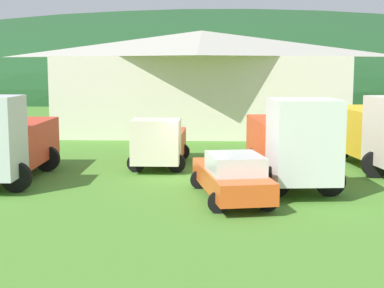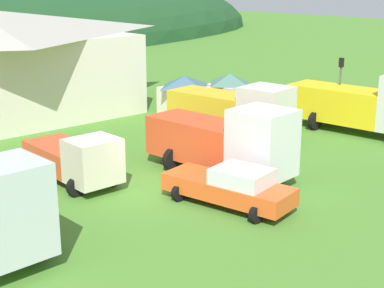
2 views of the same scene
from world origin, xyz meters
TOP-DOWN VIEW (x-y plane):
  - ground_plane at (0.00, 0.00)m, footprint 200.00×200.00m
  - forested_hill_backdrop at (0.00, 68.36)m, footprint 143.14×60.00m
  - depot_building at (-0.34, 16.52)m, footprint 19.92×11.29m
  - play_shed_cream at (9.61, 8.31)m, footprint 2.82×2.60m
  - tow_truck_silver at (-7.56, -1.44)m, footprint 3.30×6.97m
  - light_truck_cream at (-1.80, 2.33)m, footprint 2.55×5.42m
  - heavy_rig_white at (3.68, -1.47)m, footprint 3.47×7.46m
  - heavy_rig_striped at (7.99, 2.32)m, footprint 3.64×7.34m
  - service_pickup_orange at (1.37, -4.05)m, footprint 2.98×5.63m
  - traffic_cone_near_pickup at (-1.97, 4.65)m, footprint 0.36×0.36m

SIDE VIEW (x-z plane):
  - ground_plane at x=0.00m, z-range 0.00..0.00m
  - forested_hill_backdrop at x=0.00m, z-range -13.00..13.00m
  - traffic_cone_near_pickup at x=-1.97m, z-range -0.26..0.26m
  - service_pickup_orange at x=1.37m, z-range 0.00..1.66m
  - light_truck_cream at x=-1.80m, z-range -0.01..2.29m
  - play_shed_cream at x=9.61m, z-range 0.04..2.81m
  - tow_truck_silver at x=-7.56m, z-range -0.06..3.45m
  - heavy_rig_white at x=3.68m, z-range -0.01..3.43m
  - heavy_rig_striped at x=7.99m, z-range 0.05..3.39m
  - depot_building at x=-0.34m, z-range 0.11..7.06m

